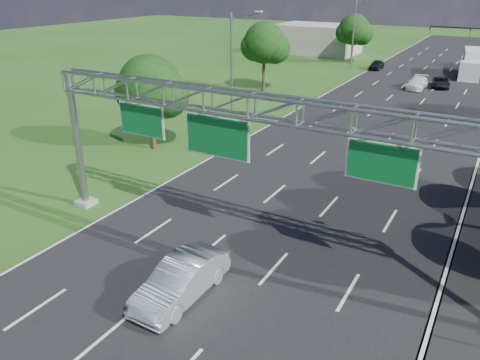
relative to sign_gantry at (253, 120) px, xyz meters
The scene contains 15 objects.
ground 19.28m from the sign_gantry, 91.05° to the left, with size 220.00×220.00×0.00m, color #1D4815.
road 19.28m from the sign_gantry, 91.05° to the left, with size 18.00×180.00×0.02m, color black.
road_flare 12.20m from the sign_gantry, 11.47° to the left, with size 3.00×30.00×0.02m, color black.
sign_gantry is the anchor object (origin of this frame).
streetlight_l_near 21.47m from the sign_gantry, 122.87° to the left, with size 2.97×0.22×10.16m.
streetlight_l_far 54.28m from the sign_gantry, 102.38° to the left, with size 2.97×0.22×10.16m.
tree_verge_la 17.56m from the sign_gantry, 144.84° to the left, with size 5.76×4.80×7.40m.
tree_verge_lb 36.85m from the sign_gantry, 116.19° to the left, with size 5.76×4.80×8.06m.
tree_verge_lc 59.56m from the sign_gantry, 102.86° to the left, with size 5.76×4.80×7.62m.
building_left 69.82m from the sign_gantry, 108.69° to the left, with size 14.00×10.00×5.00m, color #A09386.
silver_sedan 7.50m from the sign_gantry, 103.41° to the right, with size 1.78×5.12×1.69m, color silver.
car_queue_a 44.06m from the sign_gantry, 90.57° to the left, with size 1.98×4.87×1.41m, color white.
car_queue_b 46.20m from the sign_gantry, 87.46° to the left, with size 2.07×4.50×1.25m, color black.
car_queue_c 55.47m from the sign_gantry, 98.69° to the left, with size 1.60×3.99×1.36m, color black.
box_truck 56.18m from the sign_gantry, 85.36° to the left, with size 3.52×9.64×3.55m.
Camera 1 is at (9.63, -5.32, 12.51)m, focal length 35.00 mm.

